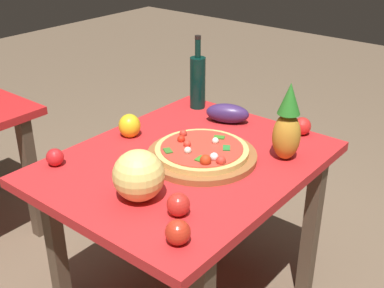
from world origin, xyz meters
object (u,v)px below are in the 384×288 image
object	(u,v)px
pizza	(202,150)
wine_bottle	(198,81)
pizza_board	(202,156)
tomato_at_corner	(55,157)
pineapple_left	(287,126)
bell_pepper	(130,126)
eggplant	(228,113)
melon	(139,176)
tomato_near_board	(302,126)
tomato_by_bottle	(178,232)
tomato_beside_pepper	(178,205)
display_table	(186,179)

from	to	relation	value
pizza	wine_bottle	xyz separation A→B (m)	(0.42, 0.36, 0.10)
pizza_board	pizza	bearing A→B (deg)	-144.03
wine_bottle	tomato_at_corner	distance (m)	0.83
tomato_at_corner	pineapple_left	bearing A→B (deg)	-47.30
bell_pepper	eggplant	xyz separation A→B (m)	(0.39, -0.25, -0.00)
pizza_board	wine_bottle	bearing A→B (deg)	40.21
melon	tomato_at_corner	bearing A→B (deg)	94.81
tomato_near_board	tomato_by_bottle	distance (m)	0.93
wine_bottle	tomato_near_board	bearing A→B (deg)	-86.01
pineapple_left	melon	size ratio (longest dim) A/B	1.76
pizza	tomato_beside_pepper	distance (m)	0.40
bell_pepper	tomato_at_corner	bearing A→B (deg)	174.84
pineapple_left	melon	bearing A→B (deg)	157.26
pizza_board	melon	bearing A→B (deg)	-178.07
display_table	wine_bottle	bearing A→B (deg)	33.69
pizza_board	tomato_near_board	size ratio (longest dim) A/B	5.62
tomato_at_corner	tomato_beside_pepper	world-z (taller)	tomato_beside_pepper
tomato_by_bottle	melon	bearing A→B (deg)	68.06
pizza_board	tomato_by_bottle	distance (m)	0.55
pizza	melon	world-z (taller)	melon
eggplant	bell_pepper	bearing A→B (deg)	147.68
pineapple_left	tomato_near_board	distance (m)	0.27
wine_bottle	bell_pepper	bearing A→B (deg)	177.36
pizza_board	tomato_at_corner	size ratio (longest dim) A/B	6.39
pizza	melon	size ratio (longest dim) A/B	2.07
pizza	tomato_beside_pepper	bearing A→B (deg)	-153.04
pizza_board	pineapple_left	bearing A→B (deg)	-50.07
display_table	tomato_by_bottle	distance (m)	0.56
pizza_board	tomato_beside_pepper	xyz separation A→B (m)	(-0.36, -0.18, 0.03)
wine_bottle	eggplant	world-z (taller)	wine_bottle
display_table	pizza_board	xyz separation A→B (m)	(0.04, -0.05, 0.11)
tomato_at_corner	bell_pepper	bearing A→B (deg)	-5.16
tomato_near_board	pizza	bearing A→B (deg)	156.88
melon	tomato_beside_pepper	size ratio (longest dim) A/B	2.31
pizza	eggplant	size ratio (longest dim) A/B	1.87
pineapple_left	tomato_beside_pepper	distance (m)	0.58
melon	tomato_beside_pepper	world-z (taller)	melon
melon	tomato_near_board	size ratio (longest dim) A/B	2.30
pizza_board	tomato_at_corner	world-z (taller)	tomato_at_corner
pizza_board	tomato_at_corner	xyz separation A→B (m)	(-0.40, 0.41, 0.02)
melon	wine_bottle	bearing A→B (deg)	25.11
eggplant	display_table	bearing A→B (deg)	-168.40
pizza	wine_bottle	distance (m)	0.56
melon	bell_pepper	distance (m)	0.51
pineapple_left	tomato_at_corner	bearing A→B (deg)	132.70
tomato_near_board	tomato_beside_pepper	bearing A→B (deg)	178.76
pizza_board	bell_pepper	distance (m)	0.38
bell_pepper	wine_bottle	bearing A→B (deg)	-2.64
melon	tomato_by_bottle	world-z (taller)	melon
tomato_at_corner	melon	bearing A→B (deg)	-85.19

